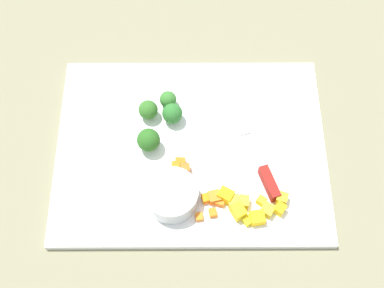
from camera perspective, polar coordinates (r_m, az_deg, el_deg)
name	(u,v)px	position (r m, az deg, el deg)	size (l,w,h in m)	color
ground_plane	(192,150)	(0.92, 0.00, -0.65)	(4.00, 4.00, 0.00)	gray
cutting_board	(192,149)	(0.91, 0.00, -0.48)	(0.45, 0.34, 0.01)	white
prep_bowl	(172,195)	(0.85, -2.05, -5.35)	(0.08, 0.08, 0.03)	#BABDBD
chef_knife	(257,154)	(0.90, 6.74, -1.07)	(0.10, 0.26, 0.02)	silver
carrot_dice_0	(221,202)	(0.86, 3.02, -6.04)	(0.01, 0.01, 0.01)	orange
carrot_dice_1	(181,163)	(0.89, -1.12, -1.96)	(0.01, 0.02, 0.01)	orange
carrot_dice_2	(214,213)	(0.86, 2.28, -7.17)	(0.01, 0.01, 0.01)	orange
carrot_dice_3	(177,167)	(0.88, -1.59, -2.45)	(0.02, 0.01, 0.02)	orange
carrot_dice_4	(186,169)	(0.88, -0.59, -2.61)	(0.01, 0.01, 0.02)	orange
carrot_dice_5	(208,198)	(0.86, 1.65, -5.67)	(0.01, 0.02, 0.01)	orange
carrot_dice_6	(200,217)	(0.85, 0.87, -7.59)	(0.01, 0.01, 0.01)	orange
carrot_dice_7	(215,197)	(0.86, 2.46, -5.54)	(0.02, 0.02, 0.01)	orange
pepper_dice_0	(235,202)	(0.86, 4.48, -6.03)	(0.02, 0.02, 0.02)	yellow
pepper_dice_1	(283,199)	(0.87, 9.45, -5.62)	(0.02, 0.02, 0.02)	yellow
pepper_dice_2	(249,221)	(0.85, 5.95, -7.95)	(0.01, 0.01, 0.01)	yellow
pepper_dice_3	(262,201)	(0.87, 7.35, -5.90)	(0.01, 0.01, 0.01)	yellow
pepper_dice_4	(269,210)	(0.86, 7.98, -6.83)	(0.02, 0.02, 0.02)	yellow
pepper_dice_5	(227,196)	(0.86, 3.64, -5.39)	(0.02, 0.02, 0.02)	yellow
pepper_dice_6	(281,209)	(0.86, 9.23, -6.69)	(0.02, 0.02, 0.02)	yellow
pepper_dice_7	(258,218)	(0.85, 6.91, -7.65)	(0.02, 0.02, 0.02)	yellow
pepper_dice_8	(239,212)	(0.85, 4.95, -7.02)	(0.02, 0.02, 0.02)	yellow
pepper_dice_9	(245,202)	(0.86, 5.51, -6.04)	(0.02, 0.02, 0.02)	yellow
broccoli_floret_0	(149,110)	(0.92, -4.49, 3.55)	(0.03, 0.03, 0.04)	#8EB15E
broccoli_floret_1	(173,114)	(0.92, -1.96, 3.19)	(0.03, 0.03, 0.04)	#8EBE6C
broccoli_floret_2	(150,138)	(0.89, -4.43, 0.63)	(0.04, 0.04, 0.04)	#8EB960
broccoli_floret_3	(169,100)	(0.94, -2.41, 4.64)	(0.03, 0.03, 0.03)	#7FBA69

